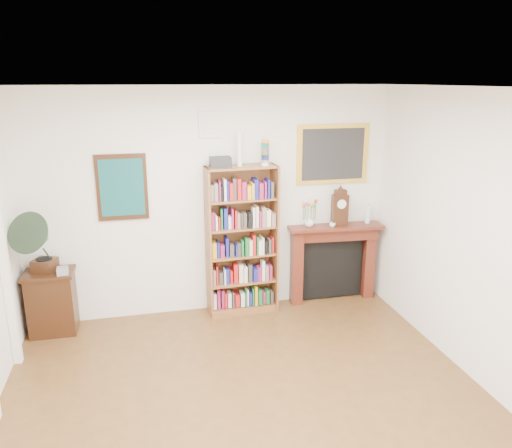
{
  "coord_description": "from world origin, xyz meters",
  "views": [
    {
      "loc": [
        -0.84,
        -3.41,
        2.86
      ],
      "look_at": [
        0.35,
        1.6,
        1.36
      ],
      "focal_mm": 35.0,
      "sensor_mm": 36.0,
      "label": 1
    }
  ],
  "objects_px": {
    "side_cabinet": "(52,302)",
    "cd_stack": "(63,271)",
    "teacup": "(332,225)",
    "bottle_left": "(368,214)",
    "bookshelf": "(242,233)",
    "bottle_right": "(368,216)",
    "mantel_clock": "(340,208)",
    "gramophone": "(39,239)",
    "flower_vase": "(309,221)",
    "fireplace": "(333,256)"
  },
  "relations": [
    {
      "from": "bookshelf",
      "to": "bottle_right",
      "type": "relative_size",
      "value": 10.77
    },
    {
      "from": "flower_vase",
      "to": "bottle_left",
      "type": "distance_m",
      "value": 0.8
    },
    {
      "from": "cd_stack",
      "to": "fireplace",
      "type": "bearing_deg",
      "value": 4.1
    },
    {
      "from": "fireplace",
      "to": "bottle_right",
      "type": "distance_m",
      "value": 0.7
    },
    {
      "from": "bookshelf",
      "to": "bottle_right",
      "type": "distance_m",
      "value": 1.69
    },
    {
      "from": "teacup",
      "to": "bottle_left",
      "type": "distance_m",
      "value": 0.53
    },
    {
      "from": "flower_vase",
      "to": "teacup",
      "type": "distance_m",
      "value": 0.3
    },
    {
      "from": "bookshelf",
      "to": "cd_stack",
      "type": "xyz_separation_m",
      "value": [
        -2.09,
        -0.16,
        -0.25
      ]
    },
    {
      "from": "mantel_clock",
      "to": "bottle_left",
      "type": "bearing_deg",
      "value": 3.25
    },
    {
      "from": "side_cabinet",
      "to": "bottle_left",
      "type": "distance_m",
      "value": 4.03
    },
    {
      "from": "side_cabinet",
      "to": "bottle_right",
      "type": "height_order",
      "value": "bottle_right"
    },
    {
      "from": "side_cabinet",
      "to": "cd_stack",
      "type": "xyz_separation_m",
      "value": [
        0.17,
        -0.11,
        0.42
      ]
    },
    {
      "from": "gramophone",
      "to": "flower_vase",
      "type": "xyz_separation_m",
      "value": [
        3.19,
        0.2,
        -0.07
      ]
    },
    {
      "from": "mantel_clock",
      "to": "side_cabinet",
      "type": "bearing_deg",
      "value": -177.05
    },
    {
      "from": "gramophone",
      "to": "cd_stack",
      "type": "height_order",
      "value": "gramophone"
    },
    {
      "from": "fireplace",
      "to": "gramophone",
      "type": "relative_size",
      "value": 1.66
    },
    {
      "from": "teacup",
      "to": "bottle_right",
      "type": "relative_size",
      "value": 0.38
    },
    {
      "from": "cd_stack",
      "to": "bottle_right",
      "type": "bearing_deg",
      "value": 2.96
    },
    {
      "from": "gramophone",
      "to": "bottle_right",
      "type": "relative_size",
      "value": 3.79
    },
    {
      "from": "bookshelf",
      "to": "cd_stack",
      "type": "distance_m",
      "value": 2.11
    },
    {
      "from": "side_cabinet",
      "to": "gramophone",
      "type": "distance_m",
      "value": 0.81
    },
    {
      "from": "bookshelf",
      "to": "mantel_clock",
      "type": "height_order",
      "value": "bookshelf"
    },
    {
      "from": "gramophone",
      "to": "cd_stack",
      "type": "bearing_deg",
      "value": 16.33
    },
    {
      "from": "mantel_clock",
      "to": "bottle_right",
      "type": "height_order",
      "value": "mantel_clock"
    },
    {
      "from": "cd_stack",
      "to": "flower_vase",
      "type": "relative_size",
      "value": 0.88
    },
    {
      "from": "bookshelf",
      "to": "flower_vase",
      "type": "bearing_deg",
      "value": 0.36
    },
    {
      "from": "teacup",
      "to": "bookshelf",
      "type": "bearing_deg",
      "value": 178.78
    },
    {
      "from": "bookshelf",
      "to": "side_cabinet",
      "type": "xyz_separation_m",
      "value": [
        -2.26,
        -0.05,
        -0.67
      ]
    },
    {
      "from": "flower_vase",
      "to": "teacup",
      "type": "bearing_deg",
      "value": -17.3
    },
    {
      "from": "teacup",
      "to": "fireplace",
      "type": "bearing_deg",
      "value": 57.67
    },
    {
      "from": "side_cabinet",
      "to": "flower_vase",
      "type": "relative_size",
      "value": 5.55
    },
    {
      "from": "mantel_clock",
      "to": "teacup",
      "type": "distance_m",
      "value": 0.23
    },
    {
      "from": "cd_stack",
      "to": "bottle_left",
      "type": "relative_size",
      "value": 0.5
    },
    {
      "from": "bottle_right",
      "to": "flower_vase",
      "type": "bearing_deg",
      "value": 178.21
    },
    {
      "from": "cd_stack",
      "to": "teacup",
      "type": "distance_m",
      "value": 3.28
    },
    {
      "from": "bottle_right",
      "to": "gramophone",
      "type": "bearing_deg",
      "value": -177.48
    },
    {
      "from": "side_cabinet",
      "to": "mantel_clock",
      "type": "relative_size",
      "value": 1.61
    },
    {
      "from": "fireplace",
      "to": "bottle_left",
      "type": "xyz_separation_m",
      "value": [
        0.45,
        -0.04,
        0.56
      ]
    },
    {
      "from": "side_cabinet",
      "to": "bottle_left",
      "type": "xyz_separation_m",
      "value": [
        3.95,
        0.09,
        0.79
      ]
    },
    {
      "from": "bookshelf",
      "to": "bottle_right",
      "type": "bearing_deg",
      "value": -2.37
    },
    {
      "from": "gramophone",
      "to": "flower_vase",
      "type": "relative_size",
      "value": 5.59
    },
    {
      "from": "side_cabinet",
      "to": "cd_stack",
      "type": "relative_size",
      "value": 6.28
    },
    {
      "from": "side_cabinet",
      "to": "flower_vase",
      "type": "bearing_deg",
      "value": 2.96
    },
    {
      "from": "side_cabinet",
      "to": "fireplace",
      "type": "relative_size",
      "value": 0.6
    },
    {
      "from": "fireplace",
      "to": "cd_stack",
      "type": "bearing_deg",
      "value": -172.06
    },
    {
      "from": "gramophone",
      "to": "bottle_left",
      "type": "height_order",
      "value": "gramophone"
    },
    {
      "from": "side_cabinet",
      "to": "teacup",
      "type": "distance_m",
      "value": 3.51
    },
    {
      "from": "flower_vase",
      "to": "bottle_left",
      "type": "height_order",
      "value": "bottle_left"
    },
    {
      "from": "bookshelf",
      "to": "flower_vase",
      "type": "xyz_separation_m",
      "value": [
        0.89,
        0.06,
        0.07
      ]
    },
    {
      "from": "bookshelf",
      "to": "teacup",
      "type": "xyz_separation_m",
      "value": [
        1.18,
        -0.03,
        0.03
      ]
    }
  ]
}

